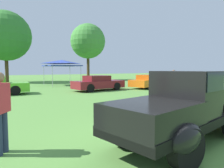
{
  "coord_description": "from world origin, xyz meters",
  "views": [
    {
      "loc": [
        -3.53,
        -2.91,
        1.75
      ],
      "look_at": [
        0.69,
        3.4,
        1.18
      ],
      "focal_mm": 32.32,
      "sensor_mm": 36.0,
      "label": 1
    }
  ],
  "objects_px": {
    "feature_pickup_truck": "(183,107)",
    "canopy_tent_center_field": "(62,63)",
    "spectator_by_row": "(173,80)",
    "show_car_orange": "(149,81)",
    "spectator_between_cars": "(0,110)",
    "show_car_burgundy": "(98,83)"
  },
  "relations": [
    {
      "from": "show_car_orange",
      "to": "spectator_between_cars",
      "type": "height_order",
      "value": "spectator_between_cars"
    },
    {
      "from": "show_car_burgundy",
      "to": "canopy_tent_center_field",
      "type": "relative_size",
      "value": 1.29
    },
    {
      "from": "feature_pickup_truck",
      "to": "canopy_tent_center_field",
      "type": "distance_m",
      "value": 18.49
    },
    {
      "from": "feature_pickup_truck",
      "to": "canopy_tent_center_field",
      "type": "bearing_deg",
      "value": 78.81
    },
    {
      "from": "show_car_burgundy",
      "to": "feature_pickup_truck",
      "type": "bearing_deg",
      "value": -110.32
    },
    {
      "from": "spectator_by_row",
      "to": "canopy_tent_center_field",
      "type": "relative_size",
      "value": 0.5
    },
    {
      "from": "spectator_between_cars",
      "to": "show_car_burgundy",
      "type": "bearing_deg",
      "value": 50.78
    },
    {
      "from": "spectator_by_row",
      "to": "show_car_orange",
      "type": "bearing_deg",
      "value": 73.08
    },
    {
      "from": "spectator_by_row",
      "to": "canopy_tent_center_field",
      "type": "xyz_separation_m",
      "value": [
        -4.56,
        11.13,
        1.51
      ]
    },
    {
      "from": "spectator_between_cars",
      "to": "feature_pickup_truck",
      "type": "bearing_deg",
      "value": -24.42
    },
    {
      "from": "feature_pickup_truck",
      "to": "spectator_between_cars",
      "type": "relative_size",
      "value": 2.58
    },
    {
      "from": "feature_pickup_truck",
      "to": "canopy_tent_center_field",
      "type": "relative_size",
      "value": 1.29
    },
    {
      "from": "spectator_between_cars",
      "to": "canopy_tent_center_field",
      "type": "relative_size",
      "value": 0.5
    },
    {
      "from": "show_car_burgundy",
      "to": "show_car_orange",
      "type": "xyz_separation_m",
      "value": [
        5.1,
        -0.61,
        0.0
      ]
    },
    {
      "from": "show_car_burgundy",
      "to": "spectator_by_row",
      "type": "xyz_separation_m",
      "value": [
        3.98,
        -4.29,
        0.31
      ]
    },
    {
      "from": "spectator_between_cars",
      "to": "show_car_orange",
      "type": "bearing_deg",
      "value": 34.77
    },
    {
      "from": "canopy_tent_center_field",
      "to": "show_car_orange",
      "type": "bearing_deg",
      "value": -52.64
    },
    {
      "from": "show_car_burgundy",
      "to": "show_car_orange",
      "type": "relative_size",
      "value": 0.91
    },
    {
      "from": "spectator_by_row",
      "to": "feature_pickup_truck",
      "type": "bearing_deg",
      "value": -139.55
    },
    {
      "from": "feature_pickup_truck",
      "to": "show_car_orange",
      "type": "bearing_deg",
      "value": 48.93
    },
    {
      "from": "show_car_burgundy",
      "to": "spectator_by_row",
      "type": "distance_m",
      "value": 5.86
    },
    {
      "from": "feature_pickup_truck",
      "to": "canopy_tent_center_field",
      "type": "height_order",
      "value": "canopy_tent_center_field"
    }
  ]
}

